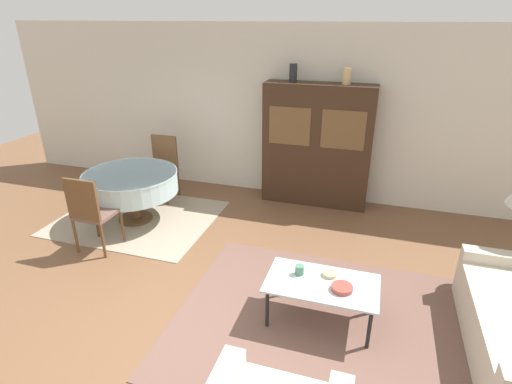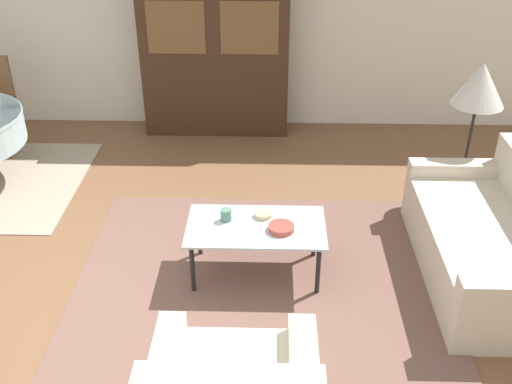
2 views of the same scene
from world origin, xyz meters
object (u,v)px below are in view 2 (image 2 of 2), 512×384
Objects in this scene: couch at (494,243)px; floor_lamp at (480,88)px; coffee_table at (256,230)px; cup at (226,215)px; bowl at (281,228)px; bowl_small at (263,215)px; display_cabinet at (215,52)px.

floor_lamp is at bearing -3.35° from couch.
cup reaches higher than coffee_table.
bowl is 1.43× the size of bowl_small.
bowl_small is at bearing 67.91° from coffee_table.
coffee_table is 2.85m from display_cabinet.
bowl is at bearing -144.15° from floor_lamp.
couch is 2.09m from cup.
couch reaches higher than bowl_small.
coffee_table is at bearing -16.98° from cup.
cup reaches higher than bowl_small.
couch is 1.67m from bowl.
bowl_small is at bearing -77.40° from display_cabinet.
couch reaches higher than bowl.
coffee_table is 0.15m from bowl_small.
bowl is (0.42, -0.13, -0.03)m from cup.
display_cabinet is 2.73m from bowl_small.
bowl_small is (-1.79, 0.10, 0.17)m from couch.
couch is 1.85m from coffee_table.
coffee_table is 2.36m from floor_lamp.
couch is 0.96× the size of display_cabinet.
bowl_small is (0.29, 0.06, -0.03)m from cup.
couch is at bearing -1.04° from cup.
floor_lamp is 14.04× the size of cup.
coffee_table is 7.64× the size of bowl_small.
display_cabinet is at bearing 102.60° from bowl_small.
couch is 9.05× the size of bowl.
floor_lamp is 2.22m from bowl.
bowl is (-1.65, -0.09, 0.18)m from couch.
couch is 12.92× the size of bowl_small.
couch is at bearing -93.35° from floor_lamp.
display_cabinet is 2.94m from bowl.
bowl_small is (-0.14, 0.19, -0.00)m from bowl.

